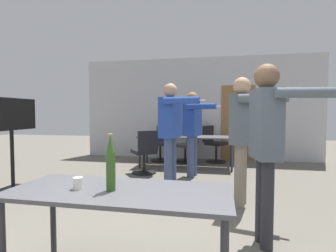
{
  "coord_description": "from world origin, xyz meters",
  "views": [
    {
      "loc": [
        0.65,
        -1.5,
        1.31
      ],
      "look_at": [
        -0.16,
        2.48,
        1.1
      ],
      "focal_mm": 28.0,
      "sensor_mm": 36.0,
      "label": 1
    }
  ],
  "objects_px": {
    "person_near_casual": "(242,129)",
    "drink_cup": "(78,183)",
    "person_left_plaid": "(171,125)",
    "office_chair_mid_tucked": "(187,146)",
    "office_chair_far_left": "(145,153)",
    "office_chair_far_right": "(214,145)",
    "person_right_polo": "(267,135)",
    "office_chair_side_rolled": "(161,144)",
    "person_center_tall": "(193,126)",
    "beer_bottle": "(111,164)",
    "tv_screen": "(12,133)"
  },
  "relations": [
    {
      "from": "tv_screen",
      "to": "drink_cup",
      "type": "xyz_separation_m",
      "value": [
        2.39,
        -2.01,
        -0.17
      ]
    },
    {
      "from": "person_right_polo",
      "to": "office_chair_far_left",
      "type": "height_order",
      "value": "person_right_polo"
    },
    {
      "from": "tv_screen",
      "to": "office_chair_far_right",
      "type": "xyz_separation_m",
      "value": [
        3.24,
        3.27,
        -0.51
      ]
    },
    {
      "from": "person_near_casual",
      "to": "person_center_tall",
      "type": "bearing_deg",
      "value": -139.19
    },
    {
      "from": "person_right_polo",
      "to": "office_chair_far_right",
      "type": "bearing_deg",
      "value": 178.41
    },
    {
      "from": "person_center_tall",
      "to": "tv_screen",
      "type": "bearing_deg",
      "value": -47.07
    },
    {
      "from": "office_chair_mid_tucked",
      "to": "office_chair_side_rolled",
      "type": "xyz_separation_m",
      "value": [
        -0.72,
        0.03,
        0.02
      ]
    },
    {
      "from": "person_center_tall",
      "to": "person_left_plaid",
      "type": "relative_size",
      "value": 0.95
    },
    {
      "from": "person_center_tall",
      "to": "person_left_plaid",
      "type": "distance_m",
      "value": 0.93
    },
    {
      "from": "person_center_tall",
      "to": "drink_cup",
      "type": "relative_size",
      "value": 19.92
    },
    {
      "from": "person_center_tall",
      "to": "person_near_casual",
      "type": "relative_size",
      "value": 0.96
    },
    {
      "from": "person_center_tall",
      "to": "office_chair_mid_tucked",
      "type": "xyz_separation_m",
      "value": [
        -0.31,
        1.57,
        -0.62
      ]
    },
    {
      "from": "person_near_casual",
      "to": "drink_cup",
      "type": "bearing_deg",
      "value": -21.04
    },
    {
      "from": "person_near_casual",
      "to": "person_right_polo",
      "type": "bearing_deg",
      "value": 19.2
    },
    {
      "from": "person_center_tall",
      "to": "person_near_casual",
      "type": "distance_m",
      "value": 1.76
    },
    {
      "from": "tv_screen",
      "to": "person_right_polo",
      "type": "distance_m",
      "value": 4.01
    },
    {
      "from": "person_center_tall",
      "to": "drink_cup",
      "type": "bearing_deg",
      "value": 6.53
    },
    {
      "from": "person_near_casual",
      "to": "office_chair_far_right",
      "type": "xyz_separation_m",
      "value": [
        -0.47,
        3.23,
        -0.63
      ]
    },
    {
      "from": "person_center_tall",
      "to": "office_chair_mid_tucked",
      "type": "height_order",
      "value": "person_center_tall"
    },
    {
      "from": "person_left_plaid",
      "to": "office_chair_side_rolled",
      "type": "distance_m",
      "value": 2.67
    },
    {
      "from": "person_right_polo",
      "to": "office_chair_far_right",
      "type": "distance_m",
      "value": 4.44
    },
    {
      "from": "person_right_polo",
      "to": "person_center_tall",
      "type": "relative_size",
      "value": 1.03
    },
    {
      "from": "person_left_plaid",
      "to": "office_chair_far_left",
      "type": "distance_m",
      "value": 1.31
    },
    {
      "from": "office_chair_mid_tucked",
      "to": "office_chair_side_rolled",
      "type": "height_order",
      "value": "office_chair_side_rolled"
    },
    {
      "from": "office_chair_mid_tucked",
      "to": "office_chair_far_left",
      "type": "xyz_separation_m",
      "value": [
        -0.7,
        -1.57,
        0.02
      ]
    },
    {
      "from": "office_chair_mid_tucked",
      "to": "office_chair_far_left",
      "type": "height_order",
      "value": "office_chair_far_left"
    },
    {
      "from": "person_left_plaid",
      "to": "beer_bottle",
      "type": "bearing_deg",
      "value": 11.83
    },
    {
      "from": "tv_screen",
      "to": "person_near_casual",
      "type": "height_order",
      "value": "person_near_casual"
    },
    {
      "from": "person_right_polo",
      "to": "person_near_casual",
      "type": "bearing_deg",
      "value": 177.72
    },
    {
      "from": "person_right_polo",
      "to": "office_chair_side_rolled",
      "type": "height_order",
      "value": "person_right_polo"
    },
    {
      "from": "office_chair_mid_tucked",
      "to": "drink_cup",
      "type": "relative_size",
      "value": 10.44
    },
    {
      "from": "person_near_casual",
      "to": "office_chair_side_rolled",
      "type": "xyz_separation_m",
      "value": [
        -1.88,
        3.14,
        -0.64
      ]
    },
    {
      "from": "drink_cup",
      "to": "beer_bottle",
      "type": "bearing_deg",
      "value": 2.62
    },
    {
      "from": "office_chair_far_left",
      "to": "drink_cup",
      "type": "height_order",
      "value": "office_chair_far_left"
    },
    {
      "from": "person_near_casual",
      "to": "person_left_plaid",
      "type": "relative_size",
      "value": 0.99
    },
    {
      "from": "person_near_casual",
      "to": "person_left_plaid",
      "type": "distance_m",
      "value": 1.32
    },
    {
      "from": "office_chair_mid_tucked",
      "to": "beer_bottle",
      "type": "bearing_deg",
      "value": 131.27
    },
    {
      "from": "person_near_casual",
      "to": "office_chair_far_left",
      "type": "bearing_deg",
      "value": -117.6
    },
    {
      "from": "tv_screen",
      "to": "person_near_casual",
      "type": "distance_m",
      "value": 3.72
    },
    {
      "from": "person_right_polo",
      "to": "drink_cup",
      "type": "relative_size",
      "value": 20.49
    },
    {
      "from": "tv_screen",
      "to": "office_chair_mid_tucked",
      "type": "height_order",
      "value": "tv_screen"
    },
    {
      "from": "tv_screen",
      "to": "office_chair_far_left",
      "type": "relative_size",
      "value": 1.66
    },
    {
      "from": "person_center_tall",
      "to": "beer_bottle",
      "type": "bearing_deg",
      "value": 10.55
    },
    {
      "from": "person_center_tall",
      "to": "office_chair_side_rolled",
      "type": "relative_size",
      "value": 1.84
    },
    {
      "from": "beer_bottle",
      "to": "office_chair_far_right",
      "type": "bearing_deg",
      "value": 83.55
    },
    {
      "from": "office_chair_far_right",
      "to": "person_near_casual",
      "type": "bearing_deg",
      "value": 40.24
    },
    {
      "from": "office_chair_far_left",
      "to": "drink_cup",
      "type": "relative_size",
      "value": 10.8
    },
    {
      "from": "office_chair_far_left",
      "to": "beer_bottle",
      "type": "relative_size",
      "value": 2.26
    },
    {
      "from": "tv_screen",
      "to": "office_chair_side_rolled",
      "type": "relative_size",
      "value": 1.66
    },
    {
      "from": "person_center_tall",
      "to": "drink_cup",
      "type": "height_order",
      "value": "person_center_tall"
    }
  ]
}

